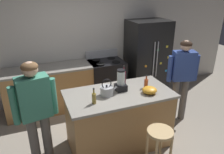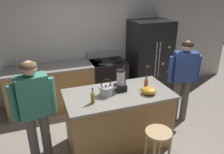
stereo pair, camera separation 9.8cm
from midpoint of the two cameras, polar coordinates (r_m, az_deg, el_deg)
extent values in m
plane|color=#9E9384|center=(3.92, 2.31, -16.78)|extent=(14.00, 14.00, 0.00)
cube|color=silver|center=(5.01, -5.93, 9.48)|extent=(8.00, 0.10, 2.70)
cube|color=#B7844C|center=(3.64, 2.42, -11.21)|extent=(1.61, 0.81, 0.92)
cube|color=gray|center=(3.40, 2.55, -4.50)|extent=(1.67, 0.87, 0.04)
cube|color=#B7844C|center=(4.80, -13.59, -2.95)|extent=(2.00, 0.64, 0.92)
cube|color=gray|center=(4.62, -14.14, 2.40)|extent=(2.00, 0.64, 0.04)
cube|color=black|center=(5.23, 10.19, 4.63)|extent=(0.90, 0.70, 1.79)
cylinder|color=#B7BABF|center=(4.88, 11.97, 4.29)|extent=(0.02, 0.02, 0.81)
cylinder|color=#B7BABF|center=(4.92, 12.77, 4.37)|extent=(0.02, 0.02, 0.81)
cube|color=yellow|center=(5.03, 13.73, 3.38)|extent=(0.05, 0.01, 0.05)
cube|color=yellow|center=(5.10, 15.68, 4.86)|extent=(0.05, 0.01, 0.05)
cube|color=#3FB259|center=(4.88, 13.01, 6.78)|extent=(0.05, 0.01, 0.05)
cube|color=orange|center=(4.84, 9.89, 2.72)|extent=(0.05, 0.01, 0.05)
cube|color=yellow|center=(4.99, 15.34, 7.56)|extent=(0.05, 0.01, 0.05)
cube|color=#268CD8|center=(5.18, 15.02, 1.45)|extent=(0.05, 0.01, 0.05)
cube|color=black|center=(4.99, -0.50, -1.03)|extent=(0.76, 0.64, 0.96)
cube|color=black|center=(4.73, 0.81, -3.06)|extent=(0.60, 0.01, 0.24)
cube|color=#B7BABF|center=(5.05, -1.62, 6.14)|extent=(0.76, 0.06, 0.18)
cylinder|color=black|center=(4.62, -2.01, 3.46)|extent=(0.18, 0.18, 0.01)
cylinder|color=black|center=(4.74, 2.14, 3.95)|extent=(0.18, 0.18, 0.01)
cylinder|color=black|center=(4.89, -3.10, 4.55)|extent=(0.18, 0.18, 0.01)
cylinder|color=black|center=(5.00, 0.86, 4.99)|extent=(0.18, 0.18, 0.01)
cylinder|color=#66605B|center=(3.40, -19.01, -16.04)|extent=(0.15, 0.15, 0.87)
cylinder|color=#66605B|center=(3.42, -15.98, -15.32)|extent=(0.15, 0.15, 0.87)
cube|color=#3F8C72|center=(3.02, -19.09, -4.81)|extent=(0.43, 0.29, 0.58)
cylinder|color=#3F8C72|center=(3.02, -23.60, -6.62)|extent=(0.10, 0.10, 0.52)
cylinder|color=#3F8C72|center=(3.09, -14.46, -4.67)|extent=(0.10, 0.10, 0.52)
sphere|color=#D8AD8C|center=(2.87, -20.08, 2.11)|extent=(0.23, 0.23, 0.20)
ellipsoid|color=brown|center=(2.86, -20.17, 2.76)|extent=(0.24, 0.24, 0.12)
cylinder|color=#66605B|center=(4.51, 19.07, -5.79)|extent=(0.16, 0.16, 0.86)
cylinder|color=#66605B|center=(4.45, 16.92, -5.95)|extent=(0.16, 0.16, 0.86)
cube|color=#334C99|center=(4.20, 19.16, 2.61)|extent=(0.44, 0.32, 0.55)
cylinder|color=#334C99|center=(4.32, 22.12, 2.03)|extent=(0.11, 0.11, 0.49)
cylinder|color=#334C99|center=(4.12, 15.87, 1.92)|extent=(0.11, 0.11, 0.49)
sphere|color=#D8AD8C|center=(4.09, 19.83, 7.53)|extent=(0.25, 0.25, 0.20)
ellipsoid|color=#332319|center=(4.08, 19.89, 8.00)|extent=(0.26, 0.26, 0.12)
cylinder|color=tan|center=(3.08, 13.04, -14.06)|extent=(0.36, 0.36, 0.04)
cylinder|color=tan|center=(3.32, 9.57, -18.28)|extent=(0.04, 0.04, 0.66)
cylinder|color=tan|center=(3.42, 13.16, -17.19)|extent=(0.04, 0.04, 0.66)
cube|color=black|center=(3.45, 3.01, -2.75)|extent=(0.17, 0.17, 0.10)
cylinder|color=silver|center=(3.39, 3.07, -0.28)|extent=(0.12, 0.12, 0.22)
cylinder|color=black|center=(3.34, 3.11, 1.68)|extent=(0.12, 0.12, 0.02)
cylinder|color=#B24C26|center=(3.57, 9.68, -1.79)|extent=(0.06, 0.06, 0.14)
cylinder|color=#B24C26|center=(3.53, 9.78, -0.31)|extent=(0.02, 0.02, 0.06)
cylinder|color=black|center=(3.52, 9.82, 0.25)|extent=(0.03, 0.03, 0.02)
cylinder|color=#471923|center=(3.67, 3.89, -0.19)|extent=(0.08, 0.08, 0.21)
cylinder|color=#471923|center=(3.62, 3.95, 1.99)|extent=(0.03, 0.03, 0.09)
cylinder|color=black|center=(3.60, 3.97, 2.78)|extent=(0.03, 0.03, 0.02)
cylinder|color=olive|center=(3.08, -4.13, -5.58)|extent=(0.06, 0.06, 0.15)
cylinder|color=olive|center=(3.03, -4.19, -3.75)|extent=(0.02, 0.02, 0.07)
cylinder|color=black|center=(3.01, -4.21, -3.05)|extent=(0.03, 0.03, 0.02)
ellipsoid|color=orange|center=(3.40, 10.51, -3.52)|extent=(0.23, 0.23, 0.10)
cylinder|color=#B7BABF|center=(3.29, -0.71, -3.69)|extent=(0.20, 0.20, 0.14)
sphere|color=black|center=(3.25, -0.72, -2.35)|extent=(0.03, 0.03, 0.03)
cylinder|color=#B7BABF|center=(3.32, 1.41, -3.03)|extent=(0.09, 0.03, 0.08)
torus|color=black|center=(3.24, -0.72, -1.79)|extent=(0.16, 0.02, 0.16)
camera|label=1|loc=(0.05, -89.21, 0.33)|focal=34.92mm
camera|label=2|loc=(0.05, 90.79, -0.33)|focal=34.92mm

